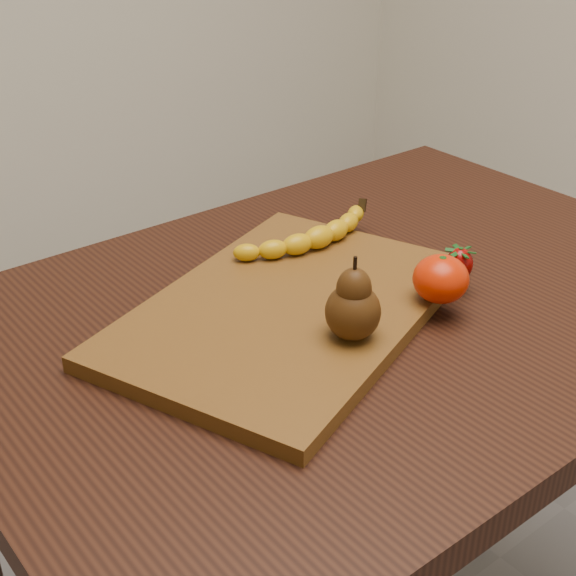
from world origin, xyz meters
TOP-DOWN VIEW (x-y plane):
  - table at (0.00, 0.00)m, footprint 1.00×0.70m
  - cutting_board at (-0.10, 0.02)m, footprint 0.53×0.44m
  - banana at (0.03, 0.11)m, footprint 0.20×0.06m
  - pear at (-0.09, -0.09)m, footprint 0.07×0.07m
  - mandarin at (0.05, -0.09)m, footprint 0.09×0.09m
  - strawberry at (0.11, -0.07)m, footprint 0.04×0.04m

SIDE VIEW (x-z plane):
  - table at x=0.00m, z-range 0.28..1.04m
  - cutting_board at x=-0.10m, z-range 0.76..0.78m
  - banana at x=0.03m, z-range 0.78..0.81m
  - strawberry at x=0.11m, z-range 0.78..0.82m
  - mandarin at x=0.05m, z-range 0.78..0.84m
  - pear at x=-0.09m, z-range 0.78..0.88m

